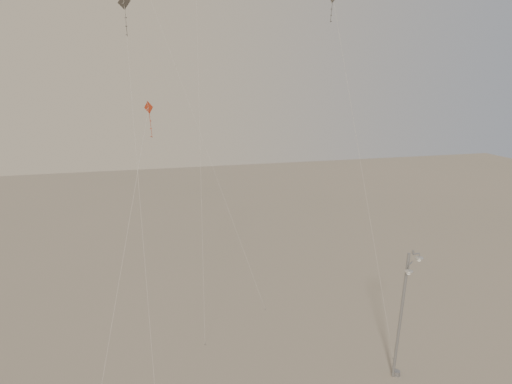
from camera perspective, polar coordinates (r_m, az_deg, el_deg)
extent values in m
cylinder|color=#92959A|center=(33.91, 15.77, -19.30)|extent=(0.44, 0.44, 0.30)
cylinder|color=#92959A|center=(32.05, 16.20, -13.49)|extent=(0.70, 0.18, 7.96)
cylinder|color=#92959A|center=(30.77, 17.51, -6.56)|extent=(0.14, 0.14, 0.18)
cylinder|color=#92959A|center=(30.98, 17.84, -6.75)|extent=(0.50, 0.15, 0.07)
cylinder|color=#92959A|center=(31.19, 18.16, -6.93)|extent=(0.06, 0.06, 0.30)
ellipsoid|color=#AFAFAA|center=(31.24, 18.14, -7.19)|extent=(0.52, 0.52, 0.18)
cylinder|color=#92959A|center=(30.70, 17.26, -7.78)|extent=(0.50, 0.44, 0.07)
cylinder|color=#92959A|center=(30.50, 17.07, -8.31)|extent=(0.06, 0.06, 0.40)
ellipsoid|color=#AFAFAA|center=(30.57, 17.04, -8.66)|extent=(0.52, 0.52, 0.18)
cube|color=#2B2824|center=(26.83, -14.85, 20.28)|extent=(0.63, 0.47, 0.73)
cylinder|color=#2B2824|center=(26.86, -14.64, 18.20)|extent=(0.08, 0.20, 1.28)
cylinder|color=beige|center=(25.17, -12.90, -3.93)|extent=(0.38, 4.99, 21.54)
cylinder|color=beige|center=(34.68, -6.73, 17.90)|extent=(1.10, 6.58, 41.91)
cylinder|color=#92959A|center=(36.04, -5.85, -16.93)|extent=(0.06, 0.06, 0.10)
cube|color=#9E2E17|center=(28.91, -12.18, 9.44)|extent=(0.46, 0.63, 0.72)
cylinder|color=#9E2E17|center=(29.12, -11.94, 7.44)|extent=(0.14, 0.20, 1.40)
cylinder|color=beige|center=(25.21, -15.48, -10.40)|extent=(4.37, 11.22, 16.30)
cylinder|color=#2B2824|center=(32.46, 8.60, 19.59)|extent=(0.16, 0.12, 1.12)
cylinder|color=beige|center=(32.08, 12.28, 0.76)|extent=(3.41, 3.88, 22.62)
cylinder|color=#92959A|center=(35.47, 15.41, -17.91)|extent=(0.06, 0.06, 0.10)
cylinder|color=beige|center=(41.07, -7.47, 9.52)|extent=(9.28, 11.50, 31.02)
cylinder|color=#92959A|center=(40.58, 1.06, -13.23)|extent=(0.06, 0.06, 0.10)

